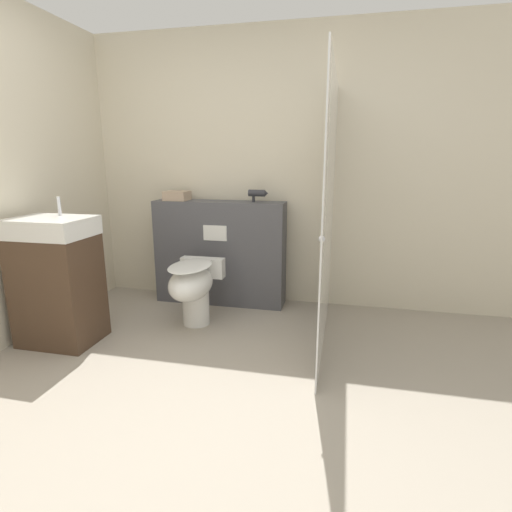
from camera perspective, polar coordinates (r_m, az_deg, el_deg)
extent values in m
plane|color=#9E9384|center=(2.34, -11.63, -22.38)|extent=(12.00, 12.00, 0.00)
cube|color=beige|center=(3.82, 0.17, 12.07)|extent=(8.00, 0.06, 2.50)
cube|color=#4C4C51|center=(3.82, -5.14, 0.48)|extent=(1.23, 0.27, 0.98)
cube|color=white|center=(3.64, -5.89, 3.28)|extent=(0.22, 0.01, 0.14)
cube|color=silver|center=(2.94, 10.34, 5.98)|extent=(0.01, 1.57, 1.96)
sphere|color=#B2B2B7|center=(2.21, 9.39, 2.40)|extent=(0.04, 0.04, 0.04)
cylinder|color=white|center=(3.41, -8.58, -6.71)|extent=(0.22, 0.22, 0.36)
ellipsoid|color=white|center=(3.27, -9.27, -3.87)|extent=(0.33, 0.51, 0.27)
ellipsoid|color=white|center=(3.23, -9.38, -1.40)|extent=(0.32, 0.50, 0.02)
cube|color=white|center=(3.50, -7.61, -1.61)|extent=(0.38, 0.10, 0.17)
cube|color=#473323|center=(3.34, -26.39, -4.39)|extent=(0.54, 0.42, 0.81)
cube|color=white|center=(3.23, -27.29, 3.67)|extent=(0.56, 0.42, 0.14)
cylinder|color=silver|center=(3.30, -26.30, 6.42)|extent=(0.02, 0.02, 0.14)
cylinder|color=#2D2D33|center=(3.64, 0.11, 8.98)|extent=(0.15, 0.06, 0.06)
cone|color=#2D2D33|center=(3.62, 1.52, 8.95)|extent=(0.03, 0.05, 0.05)
cylinder|color=#2D2D33|center=(3.65, -0.36, 8.31)|extent=(0.03, 0.03, 0.07)
cube|color=tan|center=(3.87, -11.21, 8.45)|extent=(0.21, 0.20, 0.09)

